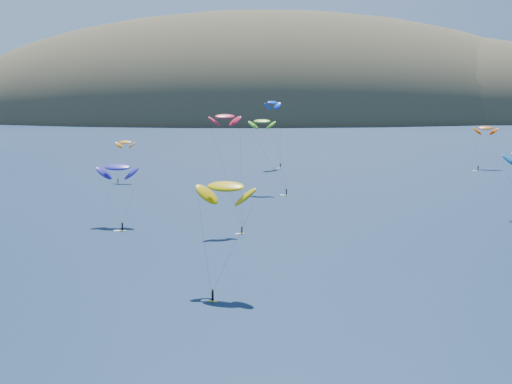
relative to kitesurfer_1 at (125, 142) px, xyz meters
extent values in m
plane|color=black|center=(53.83, -160.02, -13.26)|extent=(2800.00, 2800.00, 0.00)
ellipsoid|color=#3D3526|center=(73.83, 399.98, -25.86)|extent=(600.00, 300.00, 210.00)
ellipsoid|color=#3D3526|center=(-86.17, 429.98, -20.46)|extent=(340.00, 240.00, 120.00)
ellipsoid|color=#3D3526|center=(233.83, 379.98, -22.62)|extent=(320.00, 220.00, 156.00)
cube|color=yellow|center=(-1.96, -5.98, -13.22)|extent=(1.29, 0.65, 0.07)
cylinder|color=black|center=(-1.96, -5.98, -12.44)|extent=(0.29, 0.29, 1.32)
sphere|color=#8C6047|center=(-1.96, -5.98, -11.68)|extent=(0.22, 0.22, 0.22)
ellipsoid|color=orange|center=(0.01, 0.02, 0.04)|extent=(7.38, 4.75, 3.80)
cube|color=yellow|center=(31.22, -132.18, -13.21)|extent=(1.56, 1.03, 0.08)
cylinder|color=black|center=(31.22, -132.18, -12.26)|extent=(0.36, 0.36, 1.62)
sphere|color=#8C6047|center=(31.22, -132.18, -11.32)|extent=(0.27, 0.27, 0.27)
ellipsoid|color=#CDAE07|center=(33.42, -124.35, 3.93)|extent=(11.15, 8.47, 5.64)
cube|color=yellow|center=(51.72, -31.04, -13.22)|extent=(1.51, 0.65, 0.08)
cylinder|color=black|center=(51.72, -31.04, -12.30)|extent=(0.34, 0.34, 1.57)
sphere|color=#8C6047|center=(51.72, -31.04, -11.38)|extent=(0.26, 0.26, 0.26)
ellipsoid|color=#68C425|center=(44.84, -22.43, 8.32)|extent=(8.42, 4.88, 4.44)
cube|color=yellow|center=(54.91, 32.79, -13.22)|extent=(1.28, 1.35, 0.08)
cylinder|color=black|center=(54.91, 32.79, -12.31)|extent=(0.34, 0.34, 1.55)
sphere|color=#8C6047|center=(54.91, 32.79, -11.41)|extent=(0.26, 0.26, 0.26)
ellipsoid|color=#0934C8|center=(52.16, 37.63, 11.80)|extent=(9.11, 9.44, 5.00)
cube|color=yellow|center=(37.07, -83.20, -13.22)|extent=(1.37, 0.73, 0.07)
cylinder|color=black|center=(37.07, -83.20, -12.39)|extent=(0.31, 0.31, 1.41)
sphere|color=#8C6047|center=(37.07, -83.20, -11.58)|extent=(0.24, 0.24, 0.24)
ellipsoid|color=red|center=(33.39, -75.70, 12.74)|extent=(7.95, 5.27, 4.07)
cube|color=yellow|center=(9.67, -79.11, -13.21)|extent=(1.59, 0.62, 0.09)
cylinder|color=black|center=(9.67, -79.11, -12.24)|extent=(0.36, 0.36, 1.66)
sphere|color=#8C6047|center=(9.67, -79.11, -11.27)|extent=(0.28, 0.28, 0.28)
ellipsoid|color=#2B2298|center=(7.65, -69.91, 0.40)|extent=(10.18, 5.58, 5.44)
cube|color=yellow|center=(128.72, 21.31, -13.21)|extent=(1.58, 0.83, 0.08)
cylinder|color=black|center=(128.72, 21.31, -12.26)|extent=(0.36, 0.36, 1.63)
sphere|color=#8C6047|center=(128.72, 21.31, -11.32)|extent=(0.27, 0.27, 0.27)
ellipsoid|color=#D64800|center=(134.29, 30.53, 2.22)|extent=(9.57, 6.29, 4.91)
camera|label=1|loc=(33.20, -240.53, 21.86)|focal=50.00mm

